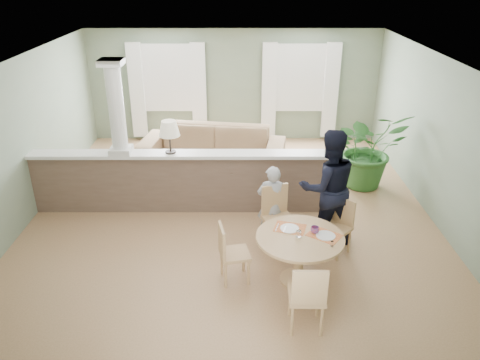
{
  "coord_description": "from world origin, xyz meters",
  "views": [
    {
      "loc": [
        0.14,
        -7.29,
        4.08
      ],
      "look_at": [
        0.14,
        -1.0,
        1.15
      ],
      "focal_mm": 35.0,
      "sensor_mm": 36.0,
      "label": 1
    }
  ],
  "objects_px": {
    "chair_far_man": "(339,224)",
    "chair_near": "(307,295)",
    "dining_table": "(300,245)",
    "houseplant": "(368,149)",
    "child_person": "(272,204)",
    "man_person": "(328,188)",
    "chair_far_boy": "(277,214)",
    "chair_side": "(230,251)",
    "sofa": "(213,149)"
  },
  "relations": [
    {
      "from": "chair_far_man",
      "to": "chair_near",
      "type": "bearing_deg",
      "value": -68.43
    },
    {
      "from": "dining_table",
      "to": "chair_near",
      "type": "xyz_separation_m",
      "value": [
        -0.03,
        -0.98,
        -0.05
      ]
    },
    {
      "from": "houseplant",
      "to": "child_person",
      "type": "relative_size",
      "value": 1.23
    },
    {
      "from": "dining_table",
      "to": "man_person",
      "type": "xyz_separation_m",
      "value": [
        0.53,
        1.06,
        0.36
      ]
    },
    {
      "from": "chair_far_boy",
      "to": "chair_side",
      "type": "height_order",
      "value": "chair_far_boy"
    },
    {
      "from": "sofa",
      "to": "chair_near",
      "type": "xyz_separation_m",
      "value": [
        1.38,
        -4.95,
        0.08
      ]
    },
    {
      "from": "chair_far_man",
      "to": "dining_table",
      "type": "bearing_deg",
      "value": -88.36
    },
    {
      "from": "houseplant",
      "to": "child_person",
      "type": "height_order",
      "value": "houseplant"
    },
    {
      "from": "child_person",
      "to": "sofa",
      "type": "bearing_deg",
      "value": -67.22
    },
    {
      "from": "houseplant",
      "to": "dining_table",
      "type": "relative_size",
      "value": 1.3
    },
    {
      "from": "dining_table",
      "to": "child_person",
      "type": "distance_m",
      "value": 1.15
    },
    {
      "from": "sofa",
      "to": "man_person",
      "type": "relative_size",
      "value": 1.62
    },
    {
      "from": "chair_near",
      "to": "man_person",
      "type": "height_order",
      "value": "man_person"
    },
    {
      "from": "houseplant",
      "to": "chair_side",
      "type": "relative_size",
      "value": 1.79
    },
    {
      "from": "child_person",
      "to": "chair_near",
      "type": "bearing_deg",
      "value": 100.06
    },
    {
      "from": "sofa",
      "to": "chair_far_man",
      "type": "height_order",
      "value": "sofa"
    },
    {
      "from": "houseplant",
      "to": "dining_table",
      "type": "xyz_separation_m",
      "value": [
        -1.68,
        -3.13,
        -0.2
      ]
    },
    {
      "from": "chair_side",
      "to": "child_person",
      "type": "xyz_separation_m",
      "value": [
        0.64,
        1.09,
        0.16
      ]
    },
    {
      "from": "sofa",
      "to": "dining_table",
      "type": "height_order",
      "value": "sofa"
    },
    {
      "from": "child_person",
      "to": "houseplant",
      "type": "bearing_deg",
      "value": -132.69
    },
    {
      "from": "sofa",
      "to": "chair_far_boy",
      "type": "xyz_separation_m",
      "value": [
        1.17,
        -3.04,
        0.1
      ]
    },
    {
      "from": "houseplant",
      "to": "man_person",
      "type": "relative_size",
      "value": 0.83
    },
    {
      "from": "houseplant",
      "to": "chair_far_boy",
      "type": "xyz_separation_m",
      "value": [
        -1.92,
        -2.2,
        -0.23
      ]
    },
    {
      "from": "man_person",
      "to": "houseplant",
      "type": "bearing_deg",
      "value": -128.95
    },
    {
      "from": "houseplant",
      "to": "chair_far_man",
      "type": "xyz_separation_m",
      "value": [
        -1.0,
        -2.37,
        -0.3
      ]
    },
    {
      "from": "sofa",
      "to": "chair_far_boy",
      "type": "height_order",
      "value": "chair_far_boy"
    },
    {
      "from": "chair_far_boy",
      "to": "chair_near",
      "type": "relative_size",
      "value": 1.04
    },
    {
      "from": "houseplant",
      "to": "chair_side",
      "type": "height_order",
      "value": "houseplant"
    },
    {
      "from": "child_person",
      "to": "chair_far_boy",
      "type": "bearing_deg",
      "value": 116.52
    },
    {
      "from": "sofa",
      "to": "houseplant",
      "type": "xyz_separation_m",
      "value": [
        3.09,
        -0.85,
        0.34
      ]
    },
    {
      "from": "man_person",
      "to": "chair_far_boy",
      "type": "bearing_deg",
      "value": 0.05
    },
    {
      "from": "houseplant",
      "to": "chair_far_boy",
      "type": "height_order",
      "value": "houseplant"
    },
    {
      "from": "dining_table",
      "to": "child_person",
      "type": "xyz_separation_m",
      "value": [
        -0.32,
        1.1,
        0.06
      ]
    },
    {
      "from": "houseplant",
      "to": "chair_far_boy",
      "type": "bearing_deg",
      "value": -131.18
    },
    {
      "from": "chair_far_boy",
      "to": "chair_far_man",
      "type": "xyz_separation_m",
      "value": [
        0.92,
        -0.17,
        -0.07
      ]
    },
    {
      "from": "houseplant",
      "to": "dining_table",
      "type": "height_order",
      "value": "houseplant"
    },
    {
      "from": "chair_far_man",
      "to": "chair_far_boy",
      "type": "bearing_deg",
      "value": -146.68
    },
    {
      "from": "child_person",
      "to": "chair_far_man",
      "type": "bearing_deg",
      "value": 163.06
    },
    {
      "from": "child_person",
      "to": "man_person",
      "type": "bearing_deg",
      "value": 179.33
    },
    {
      "from": "chair_far_man",
      "to": "chair_side",
      "type": "height_order",
      "value": "chair_side"
    },
    {
      "from": "dining_table",
      "to": "man_person",
      "type": "relative_size",
      "value": 0.64
    },
    {
      "from": "chair_far_boy",
      "to": "man_person",
      "type": "height_order",
      "value": "man_person"
    },
    {
      "from": "houseplant",
      "to": "chair_near",
      "type": "height_order",
      "value": "houseplant"
    },
    {
      "from": "chair_near",
      "to": "chair_far_boy",
      "type": "bearing_deg",
      "value": -82.47
    },
    {
      "from": "chair_near",
      "to": "man_person",
      "type": "bearing_deg",
      "value": -104.16
    },
    {
      "from": "chair_near",
      "to": "man_person",
      "type": "xyz_separation_m",
      "value": [
        0.56,
        2.04,
        0.41
      ]
    },
    {
      "from": "chair_side",
      "to": "chair_far_man",
      "type": "bearing_deg",
      "value": -77.57
    },
    {
      "from": "sofa",
      "to": "child_person",
      "type": "relative_size",
      "value": 2.39
    },
    {
      "from": "houseplant",
      "to": "man_person",
      "type": "height_order",
      "value": "man_person"
    },
    {
      "from": "chair_far_boy",
      "to": "chair_side",
      "type": "bearing_deg",
      "value": -148.09
    }
  ]
}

